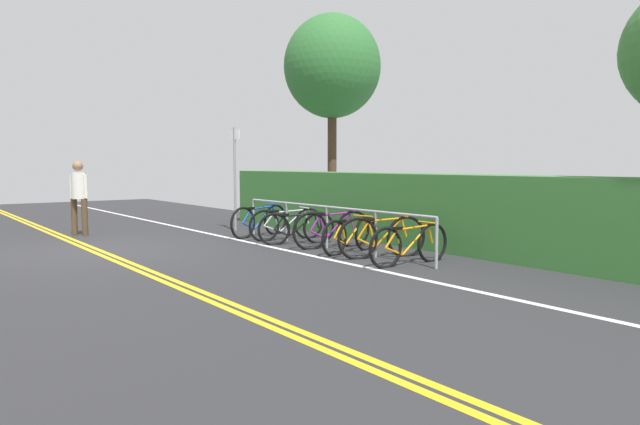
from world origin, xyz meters
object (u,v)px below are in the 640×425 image
Objects in this scene: bike_rack at (327,217)px; pedestrian at (79,193)px; bicycle_2 at (296,228)px; sign_post_near at (235,170)px; bicycle_4 at (351,235)px; bicycle_5 at (382,237)px; bicycle_0 at (260,221)px; tree_near_left at (332,67)px; bicycle_3 at (332,229)px; bicycle_6 at (410,244)px; bicycle_1 at (287,224)px.

pedestrian is at bearing -146.16° from bike_rack.
sign_post_near is (-2.90, 0.14, 1.20)m from bicycle_2.
bicycle_4 is 0.99× the size of bicycle_5.
bicycle_0 is at bearing -177.46° from bike_rack.
tree_near_left is at bearing 145.08° from bicycle_4.
bicycle_2 is at bearing -1.46° from bicycle_0.
bicycle_3 is 0.73m from bicycle_4.
bicycle_6 is 1.02× the size of pedestrian.
bicycle_0 is 0.99× the size of bicycle_1.
bike_rack is 3.31× the size of pedestrian.
bicycle_1 is 1.04× the size of bicycle_3.
bicycle_1 is 2.51m from sign_post_near.
bicycle_0 is 1.03× the size of bicycle_3.
bicycle_1 is 4.99m from pedestrian.
bicycle_0 is 4.29m from pedestrian.
bike_rack is at bearing 0.04° from sign_post_near.
bicycle_4 is 0.92× the size of bicycle_6.
sign_post_near is at bearing -178.40° from bicycle_3.
bike_rack is 2.43m from bicycle_0.
bicycle_6 is 6.20m from sign_post_near.
tree_near_left is (-0.37, 3.40, 2.90)m from sign_post_near.
bicycle_1 is at bearing 179.90° from bicycle_5.
bike_rack is at bearing 2.54° from bicycle_0.
bicycle_5 is (1.53, 0.06, -0.26)m from bike_rack.
bicycle_1 reaches higher than bicycle_2.
bicycle_0 is at bearing 178.54° from bicycle_2.
bicycle_3 is (0.89, 0.25, 0.04)m from bicycle_2.
bicycle_0 reaches higher than bicycle_1.
bicycle_5 is 7.49m from pedestrian.
tree_near_left reaches higher than bicycle_6.
bicycle_0 is 3.17m from bicycle_4.
bike_rack is 6.12m from pedestrian.
bicycle_5 is 0.93× the size of bicycle_6.
bicycle_6 is 0.30× the size of tree_near_left.
pedestrian is at bearing -152.31° from bicycle_5.
bicycle_4 is 0.79m from bicycle_5.
bicycle_6 reaches higher than bicycle_2.
bicycle_2 is at bearing -47.22° from tree_near_left.
bike_rack is 3.49× the size of bicycle_5.
bicycle_2 is at bearing -170.25° from bike_rack.
bicycle_4 is (0.75, -0.01, -0.29)m from bike_rack.
bike_rack is 1.58m from bicycle_1.
bike_rack is at bearing -39.41° from tree_near_left.
bike_rack is at bearing 178.91° from bicycle_4.
bicycle_1 is 0.30× the size of tree_near_left.
bicycle_5 reaches higher than bicycle_3.
pedestrian is 3.68m from sign_post_near.
bicycle_1 is 5.87m from tree_near_left.
pedestrian reaches higher than bicycle_5.
bicycle_4 is (0.72, -0.12, -0.04)m from bicycle_3.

